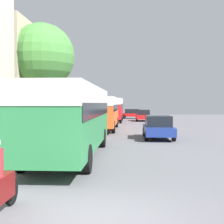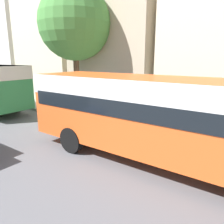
# 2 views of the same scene
# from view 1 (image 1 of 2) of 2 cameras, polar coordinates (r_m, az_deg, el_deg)

# --- Properties ---
(ground_plane) EXTENTS (120.00, 120.00, 0.00)m
(ground_plane) POSITION_cam_1_polar(r_m,az_deg,el_deg) (6.75, -2.85, -19.39)
(ground_plane) COLOR slate
(building_end_row) EXTENTS (6.52, 8.03, 8.55)m
(building_end_row) POSITION_cam_1_polar(r_m,az_deg,el_deg) (31.30, -15.73, 4.99)
(building_end_row) COLOR beige
(building_end_row) RESTS_ON ground_plane
(bus_lead) EXTENTS (2.59, 10.34, 3.13)m
(bus_lead) POSITION_cam_1_polar(r_m,az_deg,el_deg) (14.05, -7.52, 0.03)
(bus_lead) COLOR #2D8447
(bus_lead) RESTS_ON ground_plane
(bus_following) EXTENTS (2.62, 10.03, 2.93)m
(bus_following) POSITION_cam_1_polar(r_m,az_deg,el_deg) (28.05, -1.82, 0.61)
(bus_following) COLOR #EA5B23
(bus_following) RESTS_ON ground_plane
(bus_third_in_line) EXTENTS (2.59, 9.70, 3.01)m
(bus_third_in_line) POSITION_cam_1_polar(r_m,az_deg,el_deg) (40.31, 0.06, 0.99)
(bus_third_in_line) COLOR red
(bus_third_in_line) RESTS_ON ground_plane
(car_crossing) EXTENTS (1.93, 4.17, 1.52)m
(car_crossing) POSITION_cam_1_polar(r_m,az_deg,el_deg) (42.12, 5.72, -0.58)
(car_crossing) COLOR red
(car_crossing) RESTS_ON ground_plane
(car_far_curb) EXTENTS (1.95, 4.46, 1.57)m
(car_far_curb) POSITION_cam_1_polar(r_m,az_deg,el_deg) (21.40, 8.43, -2.69)
(car_far_curb) COLOR navy
(car_far_curb) RESTS_ON ground_plane
(car_distant) EXTENTS (4.20, 1.82, 1.48)m
(car_distant) POSITION_cam_1_polar(r_m,az_deg,el_deg) (48.71, 3.74, -0.30)
(car_distant) COLOR red
(car_distant) RESTS_ON ground_plane
(pedestrian_near_curb) EXTENTS (0.33, 0.33, 1.77)m
(pedestrian_near_curb) POSITION_cam_1_polar(r_m,az_deg,el_deg) (47.26, -3.02, 0.01)
(pedestrian_near_curb) COLOR #232838
(pedestrian_near_curb) RESTS_ON sidewalk
(pedestrian_walking_away) EXTENTS (0.37, 0.37, 1.69)m
(pedestrian_walking_away) POSITION_cam_1_polar(r_m,az_deg,el_deg) (28.19, -7.58, -1.23)
(pedestrian_walking_away) COLOR #232838
(pedestrian_walking_away) RESTS_ON sidewalk
(street_tree) EXTENTS (4.38, 4.38, 7.61)m
(street_tree) POSITION_cam_1_polar(r_m,az_deg,el_deg) (21.74, -12.69, 9.90)
(street_tree) COLOR brown
(street_tree) RESTS_ON sidewalk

